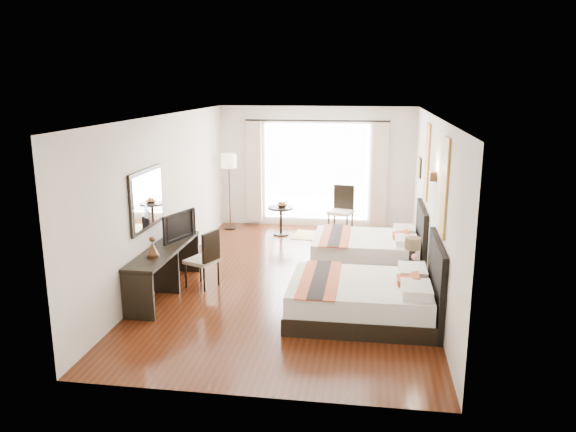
# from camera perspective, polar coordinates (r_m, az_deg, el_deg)

# --- Properties ---
(floor) EXTENTS (4.50, 7.50, 0.01)m
(floor) POSITION_cam_1_polar(r_m,az_deg,el_deg) (9.79, 0.68, -6.49)
(floor) COLOR #3A180A
(floor) RESTS_ON ground
(ceiling) EXTENTS (4.50, 7.50, 0.02)m
(ceiling) POSITION_cam_1_polar(r_m,az_deg,el_deg) (9.21, 0.73, 10.07)
(ceiling) COLOR white
(ceiling) RESTS_ON wall_headboard
(wall_headboard) EXTENTS (0.01, 7.50, 2.80)m
(wall_headboard) POSITION_cam_1_polar(r_m,az_deg,el_deg) (9.38, 14.43, 1.12)
(wall_headboard) COLOR silver
(wall_headboard) RESTS_ON floor
(wall_desk) EXTENTS (0.01, 7.50, 2.80)m
(wall_desk) POSITION_cam_1_polar(r_m,az_deg,el_deg) (9.94, -12.23, 1.93)
(wall_desk) COLOR silver
(wall_desk) RESTS_ON floor
(wall_window) EXTENTS (4.50, 0.01, 2.80)m
(wall_window) POSITION_cam_1_polar(r_m,az_deg,el_deg) (13.06, 2.90, 4.95)
(wall_window) COLOR silver
(wall_window) RESTS_ON floor
(wall_entry) EXTENTS (4.50, 0.01, 2.80)m
(wall_entry) POSITION_cam_1_polar(r_m,az_deg,el_deg) (5.84, -4.21, -5.97)
(wall_entry) COLOR silver
(wall_entry) RESTS_ON floor
(window_glass) EXTENTS (2.40, 0.02, 2.20)m
(window_glass) POSITION_cam_1_polar(r_m,az_deg,el_deg) (13.06, 2.89, 4.50)
(window_glass) COLOR white
(window_glass) RESTS_ON wall_window
(sheer_curtain) EXTENTS (2.30, 0.02, 2.10)m
(sheer_curtain) POSITION_cam_1_polar(r_m,az_deg,el_deg) (13.01, 2.86, 4.46)
(sheer_curtain) COLOR white
(sheer_curtain) RESTS_ON wall_window
(drape_left) EXTENTS (0.35, 0.14, 2.35)m
(drape_left) POSITION_cam_1_polar(r_m,az_deg,el_deg) (13.19, -3.46, 4.49)
(drape_left) COLOR beige
(drape_left) RESTS_ON floor
(drape_right) EXTENTS (0.35, 0.14, 2.35)m
(drape_right) POSITION_cam_1_polar(r_m,az_deg,el_deg) (12.91, 9.27, 4.15)
(drape_right) COLOR beige
(drape_right) RESTS_ON floor
(art_panel_near) EXTENTS (0.03, 0.50, 1.35)m
(art_panel_near) POSITION_cam_1_polar(r_m,az_deg,el_deg) (7.86, 15.61, 2.79)
(art_panel_near) COLOR brown
(art_panel_near) RESTS_ON wall_headboard
(art_panel_far) EXTENTS (0.03, 0.50, 1.35)m
(art_panel_far) POSITION_cam_1_polar(r_m,az_deg,el_deg) (10.30, 13.95, 5.34)
(art_panel_far) COLOR brown
(art_panel_far) RESTS_ON wall_headboard
(wall_sconce) EXTENTS (0.10, 0.14, 0.14)m
(wall_sconce) POSITION_cam_1_polar(r_m,az_deg,el_deg) (8.94, 14.50, 3.92)
(wall_sconce) COLOR #462C19
(wall_sconce) RESTS_ON wall_headboard
(mirror_frame) EXTENTS (0.04, 1.25, 0.95)m
(mirror_frame) POSITION_cam_1_polar(r_m,az_deg,el_deg) (9.06, -14.16, 1.68)
(mirror_frame) COLOR black
(mirror_frame) RESTS_ON wall_desk
(mirror_glass) EXTENTS (0.01, 1.12, 0.82)m
(mirror_glass) POSITION_cam_1_polar(r_m,az_deg,el_deg) (9.05, -14.02, 1.67)
(mirror_glass) COLOR white
(mirror_glass) RESTS_ON mirror_frame
(bed_near) EXTENTS (2.13, 1.66, 1.20)m
(bed_near) POSITION_cam_1_polar(r_m,az_deg,el_deg) (8.25, 7.99, -8.21)
(bed_near) COLOR black
(bed_near) RESTS_ON floor
(bed_far) EXTENTS (2.03, 1.59, 1.14)m
(bed_far) POSITION_cam_1_polar(r_m,az_deg,el_deg) (10.61, 8.36, -3.32)
(bed_far) COLOR black
(bed_far) RESTS_ON floor
(nightstand) EXTENTS (0.40, 0.50, 0.48)m
(nightstand) POSITION_cam_1_polar(r_m,az_deg,el_deg) (9.33, 12.54, -6.25)
(nightstand) COLOR black
(nightstand) RESTS_ON floor
(table_lamp) EXTENTS (0.25, 0.25, 0.40)m
(table_lamp) POSITION_cam_1_polar(r_m,az_deg,el_deg) (9.26, 12.55, -2.92)
(table_lamp) COLOR black
(table_lamp) RESTS_ON nightstand
(vase) EXTENTS (0.15, 0.15, 0.13)m
(vase) POSITION_cam_1_polar(r_m,az_deg,el_deg) (9.08, 12.74, -4.68)
(vase) COLOR black
(vase) RESTS_ON nightstand
(console_desk) EXTENTS (0.50, 2.20, 0.76)m
(console_desk) POSITION_cam_1_polar(r_m,az_deg,el_deg) (9.28, -12.43, -5.45)
(console_desk) COLOR black
(console_desk) RESTS_ON floor
(television) EXTENTS (0.37, 0.82, 0.48)m
(television) POSITION_cam_1_polar(r_m,az_deg,el_deg) (9.59, -11.35, -0.94)
(television) COLOR black
(television) RESTS_ON console_desk
(bronze_figurine) EXTENTS (0.22, 0.22, 0.28)m
(bronze_figurine) POSITION_cam_1_polar(r_m,az_deg,el_deg) (8.74, -13.59, -3.15)
(bronze_figurine) COLOR #462C19
(bronze_figurine) RESTS_ON console_desk
(desk_chair) EXTENTS (0.59, 0.59, 0.98)m
(desk_chair) POSITION_cam_1_polar(r_m,az_deg,el_deg) (9.46, -8.61, -5.42)
(desk_chair) COLOR tan
(desk_chair) RESTS_ON floor
(floor_lamp) EXTENTS (0.35, 0.35, 1.75)m
(floor_lamp) POSITION_cam_1_polar(r_m,az_deg,el_deg) (12.83, -6.03, 5.10)
(floor_lamp) COLOR black
(floor_lamp) RESTS_ON floor
(side_table) EXTENTS (0.55, 0.55, 0.64)m
(side_table) POSITION_cam_1_polar(r_m,az_deg,el_deg) (12.49, -0.72, -0.50)
(side_table) COLOR black
(side_table) RESTS_ON floor
(fruit_bowl) EXTENTS (0.31, 0.31, 0.06)m
(fruit_bowl) POSITION_cam_1_polar(r_m,az_deg,el_deg) (12.40, -0.63, 1.05)
(fruit_bowl) COLOR #442618
(fruit_bowl) RESTS_ON side_table
(window_chair) EXTENTS (0.60, 0.60, 1.08)m
(window_chair) POSITION_cam_1_polar(r_m,az_deg,el_deg) (12.65, 5.39, -0.33)
(window_chair) COLOR tan
(window_chair) RESTS_ON floor
(jute_rug) EXTENTS (1.23, 0.90, 0.01)m
(jute_rug) POSITION_cam_1_polar(r_m,az_deg,el_deg) (12.47, 3.22, -2.03)
(jute_rug) COLOR tan
(jute_rug) RESTS_ON floor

